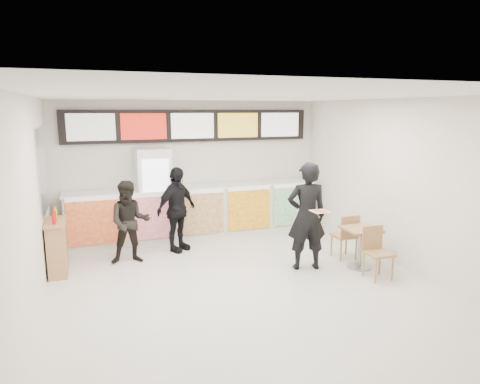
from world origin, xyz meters
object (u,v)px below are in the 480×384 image
service_counter (197,211)px  condiment_ledge (57,247)px  customer_left (130,222)px  customer_main (307,216)px  cafe_table (360,240)px  drinks_fridge (154,195)px  customer_mid (177,210)px

service_counter → condiment_ledge: (-2.82, -1.33, -0.10)m
service_counter → customer_left: size_ratio=3.61×
service_counter → condiment_ledge: service_counter is taller
condiment_ledge → customer_main: bearing=-16.9°
customer_left → cafe_table: (3.83, -1.66, -0.26)m
customer_left → customer_main: bearing=-19.8°
drinks_fridge → cafe_table: bearing=-42.3°
customer_left → cafe_table: customer_left is taller
drinks_fridge → service_counter: bearing=-1.0°
service_counter → cafe_table: 3.67m
service_counter → customer_mid: size_ratio=3.27×
cafe_table → drinks_fridge: bearing=139.7°
drinks_fridge → customer_main: (2.26, -2.61, -0.04)m
customer_main → customer_mid: 2.62m
customer_mid → drinks_fridge: bearing=75.5°
cafe_table → customer_left: bearing=158.6°
customer_main → customer_mid: size_ratio=1.13×
customer_mid → customer_main: bearing=-75.9°
customer_main → customer_mid: bearing=-29.9°
condiment_ledge → cafe_table: bearing=-17.1°
customer_main → cafe_table: bearing=173.9°
customer_main → customer_left: bearing=-13.2°
customer_main → customer_left: (-2.90, 1.36, -0.19)m
drinks_fridge → customer_left: bearing=-117.2°
customer_left → cafe_table: size_ratio=1.03×
drinks_fridge → cafe_table: (3.19, -2.91, -0.49)m
drinks_fridge → customer_left: size_ratio=1.30×
customer_mid → condiment_ledge: size_ratio=1.53×
customer_main → customer_mid: customer_main is taller
drinks_fridge → customer_main: 3.45m
condiment_ledge → drinks_fridge: bearing=35.5°
service_counter → cafe_table: (2.26, -2.89, -0.06)m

